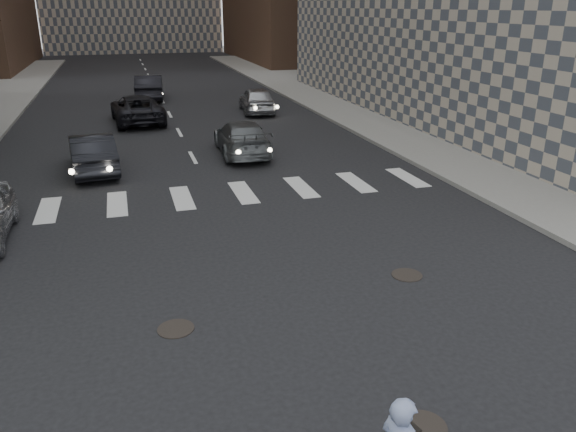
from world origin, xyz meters
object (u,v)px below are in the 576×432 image
at_px(traffic_car_a, 92,153).
at_px(traffic_car_b, 242,138).
at_px(traffic_car_c, 137,109).
at_px(traffic_car_e, 149,87).
at_px(traffic_car_d, 257,100).

distance_m(traffic_car_a, traffic_car_b, 5.89).
xyz_separation_m(traffic_car_c, traffic_car_e, (1.10, 7.80, 0.07)).
bearing_deg(traffic_car_d, traffic_car_a, 55.24).
bearing_deg(traffic_car_e, traffic_car_c, 86.36).
relative_size(traffic_car_a, traffic_car_c, 0.83).
height_order(traffic_car_a, traffic_car_d, traffic_car_d).
bearing_deg(traffic_car_a, traffic_car_d, -136.18).
bearing_deg(traffic_car_e, traffic_car_b, 104.23).
relative_size(traffic_car_a, traffic_car_b, 0.92).
height_order(traffic_car_a, traffic_car_e, traffic_car_e).
distance_m(traffic_car_b, traffic_car_e, 16.05).
relative_size(traffic_car_b, traffic_car_d, 1.10).
bearing_deg(traffic_car_c, traffic_car_a, 73.69).
bearing_deg(traffic_car_a, traffic_car_b, -176.11).
bearing_deg(traffic_car_c, traffic_car_e, -102.07).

